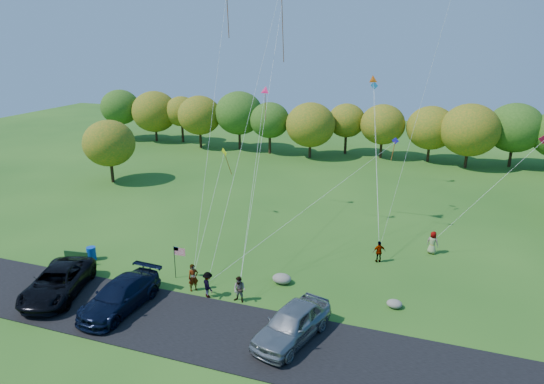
# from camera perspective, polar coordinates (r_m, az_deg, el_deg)

# --- Properties ---
(ground) EXTENTS (140.00, 140.00, 0.00)m
(ground) POSITION_cam_1_polar(r_m,az_deg,el_deg) (31.75, -5.51, -11.73)
(ground) COLOR #235418
(ground) RESTS_ON ground
(asphalt_lane) EXTENTS (44.00, 6.00, 0.06)m
(asphalt_lane) POSITION_cam_1_polar(r_m,az_deg,el_deg) (28.71, -8.97, -15.35)
(asphalt_lane) COLOR black
(asphalt_lane) RESTS_ON ground
(treeline) EXTENTS (75.27, 28.00, 8.39)m
(treeline) POSITION_cam_1_polar(r_m,az_deg,el_deg) (63.85, 5.70, 8.12)
(treeline) COLOR #392615
(treeline) RESTS_ON ground
(minivan_dark) EXTENTS (4.69, 6.87, 1.75)m
(minivan_dark) POSITION_cam_1_polar(r_m,az_deg,el_deg) (33.70, -23.93, -9.67)
(minivan_dark) COLOR black
(minivan_dark) RESTS_ON asphalt_lane
(minivan_navy) EXTENTS (2.74, 6.06, 1.72)m
(minivan_navy) POSITION_cam_1_polar(r_m,az_deg,el_deg) (30.84, -17.46, -11.56)
(minivan_navy) COLOR black
(minivan_navy) RESTS_ON asphalt_lane
(minivan_silver) EXTENTS (3.65, 5.94, 1.89)m
(minivan_silver) POSITION_cam_1_polar(r_m,az_deg,el_deg) (26.88, 2.37, -15.19)
(minivan_silver) COLOR gray
(minivan_silver) RESTS_ON asphalt_lane
(flyer_a) EXTENTS (0.77, 0.79, 1.83)m
(flyer_a) POSITION_cam_1_polar(r_m,az_deg,el_deg) (31.85, -9.25, -9.91)
(flyer_a) COLOR #4C4C59
(flyer_a) RESTS_ON ground
(flyer_b) EXTENTS (0.90, 0.74, 1.69)m
(flyer_b) POSITION_cam_1_polar(r_m,az_deg,el_deg) (30.33, -3.85, -11.38)
(flyer_b) COLOR #4C4C59
(flyer_b) RESTS_ON ground
(flyer_c) EXTENTS (1.24, 1.20, 1.70)m
(flyer_c) POSITION_cam_1_polar(r_m,az_deg,el_deg) (31.03, -7.56, -10.77)
(flyer_c) COLOR #4C4C59
(flyer_c) RESTS_ON ground
(flyer_d) EXTENTS (1.02, 0.79, 1.62)m
(flyer_d) POSITION_cam_1_polar(r_m,az_deg,el_deg) (35.99, 12.49, -6.88)
(flyer_d) COLOR #4C4C59
(flyer_d) RESTS_ON ground
(flyer_e) EXTENTS (1.00, 0.82, 1.75)m
(flyer_e) POSITION_cam_1_polar(r_m,az_deg,el_deg) (38.38, 18.37, -5.67)
(flyer_e) COLOR #4C4C59
(flyer_e) RESTS_ON ground
(park_bench) EXTENTS (1.85, 0.57, 1.02)m
(park_bench) POSITION_cam_1_polar(r_m,az_deg,el_deg) (37.62, -21.95, -7.13)
(park_bench) COLOR #153C18
(park_bench) RESTS_ON ground
(trash_barrel) EXTENTS (0.66, 0.66, 0.98)m
(trash_barrel) POSITION_cam_1_polar(r_m,az_deg,el_deg) (37.99, -20.48, -6.79)
(trash_barrel) COLOR #0B3AAD
(trash_barrel) RESTS_ON ground
(flag_assembly) EXTENTS (0.86, 0.56, 2.33)m
(flag_assembly) POSITION_cam_1_polar(r_m,az_deg,el_deg) (33.13, -11.06, -7.29)
(flag_assembly) COLOR black
(flag_assembly) RESTS_ON ground
(boulder_near) EXTENTS (1.28, 1.00, 0.64)m
(boulder_near) POSITION_cam_1_polar(r_m,az_deg,el_deg) (32.59, 1.17, -10.15)
(boulder_near) COLOR #9C9888
(boulder_near) RESTS_ON ground
(boulder_far) EXTENTS (0.94, 0.78, 0.49)m
(boulder_far) POSITION_cam_1_polar(r_m,az_deg,el_deg) (30.90, 14.20, -12.63)
(boulder_far) COLOR gray
(boulder_far) RESTS_ON ground
(kites_aloft) EXTENTS (25.01, 12.00, 19.33)m
(kites_aloft) POSITION_cam_1_polar(r_m,az_deg,el_deg) (39.67, 4.50, 21.50)
(kites_aloft) COLOR #F21A4A
(kites_aloft) RESTS_ON ground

